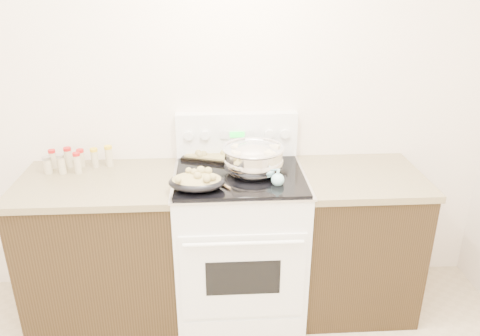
{
  "coord_description": "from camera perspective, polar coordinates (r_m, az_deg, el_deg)",
  "views": [
    {
      "loc": [
        0.21,
        -1.08,
        2.04
      ],
      "look_at": [
        0.35,
        1.37,
        1.0
      ],
      "focal_mm": 35.0,
      "sensor_mm": 36.0,
      "label": 1
    }
  ],
  "objects": [
    {
      "name": "room_shell",
      "position": [
        1.15,
        -13.57,
        5.28
      ],
      "size": [
        4.1,
        3.6,
        2.75
      ],
      "color": "white",
      "rests_on": "ground"
    },
    {
      "name": "counter_left",
      "position": [
        3.04,
        -16.08,
        -9.29
      ],
      "size": [
        0.93,
        0.67,
        0.92
      ],
      "color": "black",
      "rests_on": "ground"
    },
    {
      "name": "counter_right",
      "position": [
        3.09,
        13.72,
        -8.47
      ],
      "size": [
        0.73,
        0.67,
        0.92
      ],
      "color": "black",
      "rests_on": "ground"
    },
    {
      "name": "kitchen_range",
      "position": [
        2.95,
        -0.06,
        -8.74
      ],
      "size": [
        0.78,
        0.73,
        1.22
      ],
      "color": "white",
      "rests_on": "ground"
    },
    {
      "name": "mixing_bowl",
      "position": [
        2.71,
        1.64,
        1.02
      ],
      "size": [
        0.43,
        0.43,
        0.21
      ],
      "color": "silver",
      "rests_on": "kitchen_range"
    },
    {
      "name": "roasting_pan",
      "position": [
        2.54,
        -5.28,
        -1.56
      ],
      "size": [
        0.32,
        0.23,
        0.11
      ],
      "color": "black",
      "rests_on": "kitchen_range"
    },
    {
      "name": "baking_sheet",
      "position": [
        2.98,
        -3.05,
        1.74
      ],
      "size": [
        0.45,
        0.38,
        0.06
      ],
      "color": "black",
      "rests_on": "kitchen_range"
    },
    {
      "name": "wooden_spoon",
      "position": [
        2.56,
        -3.79,
        -2.15
      ],
      "size": [
        0.16,
        0.21,
        0.04
      ],
      "color": "#A47B4B",
      "rests_on": "kitchen_range"
    },
    {
      "name": "blue_ladle",
      "position": [
        2.61,
        4.64,
        -1.24
      ],
      "size": [
        0.09,
        0.26,
        0.09
      ],
      "color": "#94D5DD",
      "rests_on": "kitchen_range"
    },
    {
      "name": "spice_jars",
      "position": [
        3.0,
        -19.47,
        0.95
      ],
      "size": [
        0.39,
        0.15,
        0.13
      ],
      "color": "#BFB28C",
      "rests_on": "counter_left"
    }
  ]
}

